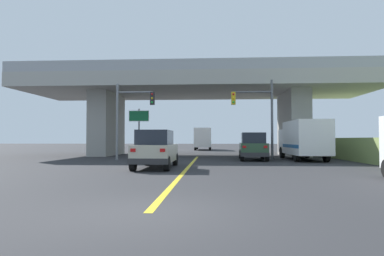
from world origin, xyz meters
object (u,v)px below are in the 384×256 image
Objects in this scene: suv_lead at (156,149)px; highway_sign at (139,121)px; traffic_signal_nearside at (259,110)px; semi_truck_distant at (203,139)px; suv_crossing at (253,146)px; traffic_signal_farside at (130,111)px; box_truck at (303,139)px.

highway_sign is (-3.42, 11.11, 2.11)m from suv_lead.
traffic_signal_nearside is 1.43× the size of highway_sign.
semi_truck_distant is (-4.85, 22.78, -2.10)m from traffic_signal_nearside.
highway_sign is at bearing 161.25° from suv_crossing.
box_truck is at bearing 3.61° from traffic_signal_farside.
box_truck is 24.13m from semi_truck_distant.
highway_sign reaches higher than semi_truck_distant.
highway_sign is at bearing 107.10° from suv_lead.
semi_truck_distant reaches higher than box_truck.
traffic_signal_farside is (-9.63, -0.75, -0.10)m from traffic_signal_nearside.
box_truck is 1.01× the size of semi_truck_distant.
traffic_signal_farside is (-12.92, -0.82, 2.09)m from box_truck.
suv_lead and suv_crossing have the same top height.
suv_crossing is 0.79× the size of traffic_signal_nearside.
suv_lead is 10.28m from traffic_signal_nearside.
semi_truck_distant is at bearing 103.92° from suv_crossing.
highway_sign reaches higher than suv_crossing.
suv_lead is 11.81m from highway_sign.
traffic_signal_nearside reaches higher than semi_truck_distant.
traffic_signal_farside reaches higher than highway_sign.
suv_crossing is 1.12× the size of highway_sign.
highway_sign is (-9.43, 3.79, 2.11)m from suv_crossing.
traffic_signal_nearside is at bearing 49.22° from suv_lead.
box_truck is 3.95m from traffic_signal_nearside.
box_truck is 1.23× the size of traffic_signal_farside.
semi_truck_distant is at bearing 75.26° from highway_sign.
suv_crossing is at bearing -176.05° from box_truck.
highway_sign is 19.90m from semi_truck_distant.
highway_sign reaches higher than box_truck.
highway_sign is at bearing 165.02° from box_truck.
traffic_signal_nearside is (0.47, 0.19, 2.71)m from suv_crossing.
traffic_signal_farside reaches higher than suv_lead.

